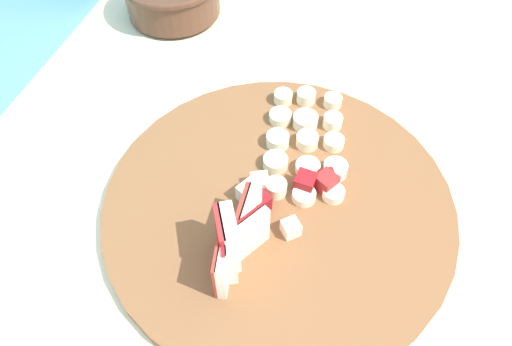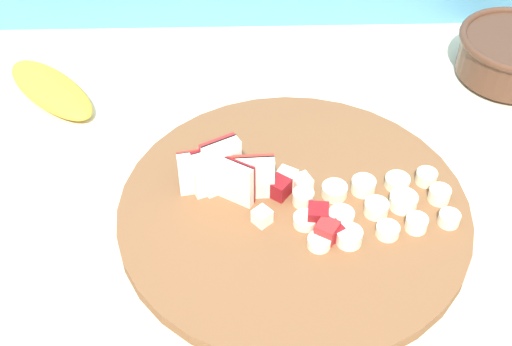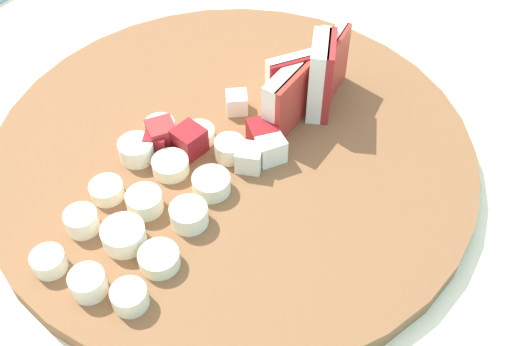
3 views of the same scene
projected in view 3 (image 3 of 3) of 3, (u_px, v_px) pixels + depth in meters
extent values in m
cylinder|color=brown|center=(232.00, 152.00, 0.49)|extent=(0.37, 0.37, 0.01)
cube|color=maroon|center=(300.00, 86.00, 0.49)|extent=(0.05, 0.03, 0.05)
cube|color=#EFE5CC|center=(297.00, 82.00, 0.49)|extent=(0.05, 0.03, 0.05)
cube|color=#B22D23|center=(293.00, 102.00, 0.48)|extent=(0.05, 0.01, 0.05)
cube|color=#EFE5CC|center=(285.00, 99.00, 0.48)|extent=(0.05, 0.01, 0.05)
cube|color=#B22D23|center=(338.00, 65.00, 0.50)|extent=(0.04, 0.01, 0.05)
cube|color=white|center=(332.00, 63.00, 0.50)|extent=(0.04, 0.02, 0.05)
cube|color=maroon|center=(327.00, 74.00, 0.49)|extent=(0.04, 0.02, 0.06)
cube|color=white|center=(320.00, 73.00, 0.49)|extent=(0.05, 0.03, 0.06)
cube|color=#A32323|center=(329.00, 77.00, 0.49)|extent=(0.04, 0.02, 0.06)
cube|color=white|center=(318.00, 76.00, 0.49)|extent=(0.04, 0.03, 0.06)
cube|color=white|center=(237.00, 103.00, 0.50)|extent=(0.02, 0.02, 0.02)
cube|color=#EFE5CC|center=(270.00, 148.00, 0.46)|extent=(0.03, 0.03, 0.02)
cube|color=#A32323|center=(162.00, 135.00, 0.47)|extent=(0.03, 0.03, 0.02)
cube|color=maroon|center=(262.00, 135.00, 0.47)|extent=(0.03, 0.03, 0.02)
cube|color=#EFE5CC|center=(250.00, 157.00, 0.46)|extent=(0.02, 0.02, 0.02)
cube|color=maroon|center=(189.00, 141.00, 0.47)|extent=(0.02, 0.02, 0.02)
cube|color=maroon|center=(156.00, 142.00, 0.47)|extent=(0.02, 0.02, 0.02)
cylinder|color=white|center=(160.00, 127.00, 0.49)|extent=(0.02, 0.02, 0.01)
cylinder|color=white|center=(136.00, 150.00, 0.47)|extent=(0.03, 0.03, 0.02)
cylinder|color=#F4EAC6|center=(107.00, 190.00, 0.44)|extent=(0.02, 0.02, 0.01)
cylinder|color=white|center=(82.00, 221.00, 0.42)|extent=(0.02, 0.02, 0.01)
cylinder|color=#F4EAC6|center=(49.00, 262.00, 0.40)|extent=(0.02, 0.02, 0.01)
cylinder|color=#F4EAC6|center=(196.00, 137.00, 0.48)|extent=(0.03, 0.03, 0.01)
cylinder|color=#F4EAC6|center=(171.00, 166.00, 0.46)|extent=(0.03, 0.03, 0.01)
cylinder|color=#F4EAC6|center=(145.00, 202.00, 0.43)|extent=(0.03, 0.03, 0.01)
cylinder|color=white|center=(124.00, 236.00, 0.41)|extent=(0.03, 0.03, 0.01)
cylinder|color=#F4EAC6|center=(88.00, 283.00, 0.39)|extent=(0.02, 0.02, 0.02)
cylinder|color=#F4EAC6|center=(235.00, 146.00, 0.47)|extent=(0.02, 0.02, 0.02)
cylinder|color=beige|center=(211.00, 184.00, 0.45)|extent=(0.03, 0.03, 0.01)
cylinder|color=#F4EAC6|center=(189.00, 215.00, 0.43)|extent=(0.03, 0.03, 0.01)
cylinder|color=beige|center=(159.00, 259.00, 0.40)|extent=(0.03, 0.03, 0.01)
cylinder|color=beige|center=(130.00, 297.00, 0.38)|extent=(0.02, 0.02, 0.01)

